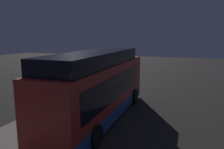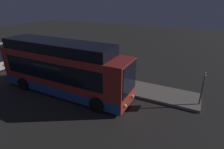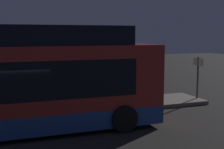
{
  "view_description": "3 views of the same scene",
  "coord_description": "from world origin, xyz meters",
  "px_view_note": "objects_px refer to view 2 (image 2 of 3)",
  "views": [
    {
      "loc": [
        -10.99,
        -4.91,
        4.85
      ],
      "look_at": [
        4.18,
        0.64,
        1.97
      ],
      "focal_mm": 35.0,
      "sensor_mm": 36.0,
      "label": 1
    },
    {
      "loc": [
        9.14,
        -9.21,
        6.7
      ],
      "look_at": [
        4.18,
        0.64,
        1.97
      ],
      "focal_mm": 28.0,
      "sensor_mm": 36.0,
      "label": 2
    },
    {
      "loc": [
        -0.45,
        -11.69,
        3.66
      ],
      "look_at": [
        4.18,
        0.64,
        1.97
      ],
      "focal_mm": 50.0,
      "sensor_mm": 36.0,
      "label": 3
    }
  ],
  "objects_px": {
    "suitcase": "(96,77)",
    "passenger_boarding": "(100,73)",
    "sign_post": "(203,85)",
    "passenger_with_bags": "(96,65)",
    "bus_lead": "(63,70)",
    "passenger_waiting": "(116,76)"
  },
  "relations": [
    {
      "from": "passenger_with_bags",
      "to": "sign_post",
      "type": "relative_size",
      "value": 0.74
    },
    {
      "from": "passenger_boarding",
      "to": "sign_post",
      "type": "height_order",
      "value": "sign_post"
    },
    {
      "from": "bus_lead",
      "to": "passenger_waiting",
      "type": "xyz_separation_m",
      "value": [
        3.34,
        2.29,
        -0.7
      ]
    },
    {
      "from": "bus_lead",
      "to": "sign_post",
      "type": "distance_m",
      "value": 9.85
    },
    {
      "from": "passenger_waiting",
      "to": "sign_post",
      "type": "distance_m",
      "value": 6.23
    },
    {
      "from": "bus_lead",
      "to": "passenger_with_bags",
      "type": "relative_size",
      "value": 6.34
    },
    {
      "from": "passenger_waiting",
      "to": "passenger_with_bags",
      "type": "distance_m",
      "value": 3.04
    },
    {
      "from": "bus_lead",
      "to": "sign_post",
      "type": "height_order",
      "value": "bus_lead"
    },
    {
      "from": "passenger_boarding",
      "to": "passenger_with_bags",
      "type": "relative_size",
      "value": 1.0
    },
    {
      "from": "passenger_boarding",
      "to": "suitcase",
      "type": "height_order",
      "value": "passenger_boarding"
    },
    {
      "from": "sign_post",
      "to": "passenger_boarding",
      "type": "bearing_deg",
      "value": -178.66
    },
    {
      "from": "passenger_boarding",
      "to": "sign_post",
      "type": "xyz_separation_m",
      "value": [
        7.68,
        0.18,
        0.57
      ]
    },
    {
      "from": "passenger_with_bags",
      "to": "suitcase",
      "type": "height_order",
      "value": "passenger_with_bags"
    },
    {
      "from": "passenger_with_bags",
      "to": "sign_post",
      "type": "height_order",
      "value": "sign_post"
    },
    {
      "from": "bus_lead",
      "to": "passenger_waiting",
      "type": "bearing_deg",
      "value": 34.46
    },
    {
      "from": "suitcase",
      "to": "sign_post",
      "type": "distance_m",
      "value": 8.26
    },
    {
      "from": "bus_lead",
      "to": "passenger_waiting",
      "type": "relative_size",
      "value": 6.15
    },
    {
      "from": "passenger_waiting",
      "to": "passenger_boarding",
      "type": "bearing_deg",
      "value": 61.45
    },
    {
      "from": "sign_post",
      "to": "passenger_waiting",
      "type": "bearing_deg",
      "value": -178.82
    },
    {
      "from": "passenger_with_bags",
      "to": "suitcase",
      "type": "xyz_separation_m",
      "value": [
        0.71,
        -1.32,
        -0.56
      ]
    },
    {
      "from": "passenger_with_bags",
      "to": "sign_post",
      "type": "distance_m",
      "value": 9.0
    },
    {
      "from": "suitcase",
      "to": "passenger_boarding",
      "type": "bearing_deg",
      "value": -16.15
    }
  ]
}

